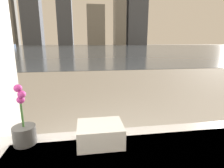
{
  "coord_description": "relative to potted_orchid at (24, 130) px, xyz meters",
  "views": [
    {
      "loc": [
        -0.25,
        -0.11,
        1.1
      ],
      "look_at": [
        0.12,
        2.32,
        0.53
      ],
      "focal_mm": 28.0,
      "sensor_mm": 36.0,
      "label": 1
    }
  ],
  "objects": [
    {
      "name": "skyline_tower_3",
      "position": [
        7.77,
        117.1,
        11.54
      ],
      "size": [
        11.13,
        8.73,
        24.3
      ],
      "color": "gray",
      "rests_on": "ground_plane"
    },
    {
      "name": "skyline_tower_4",
      "position": [
        23.31,
        117.1,
        14.87
      ],
      "size": [
        7.1,
        8.73,
        30.94
      ],
      "color": "gray",
      "rests_on": "ground_plane"
    },
    {
      "name": "harbor_water",
      "position": [
        0.62,
        61.1,
        -0.6
      ],
      "size": [
        180.0,
        110.0,
        0.01
      ],
      "color": "slate",
      "rests_on": "ground_plane"
    },
    {
      "name": "potted_orchid",
      "position": [
        0.0,
        0.0,
        0.0
      ],
      "size": [
        0.13,
        0.13,
        0.37
      ],
      "color": "#4C4C4C",
      "rests_on": "bathtub"
    },
    {
      "name": "harbor_boat_1",
      "position": [
        -16.44,
        40.4,
        0.09
      ],
      "size": [
        2.27,
        5.32,
        1.94
      ],
      "color": "navy",
      "rests_on": "harbor_water"
    },
    {
      "name": "towel_stack",
      "position": [
        0.44,
        -0.06,
        -0.03
      ],
      "size": [
        0.27,
        0.21,
        0.12
      ],
      "color": "white",
      "rests_on": "bathtub"
    },
    {
      "name": "skyline_tower_2",
      "position": [
        -11.36,
        117.1,
        14.19
      ],
      "size": [
        8.98,
        8.17,
        29.59
      ],
      "color": "#4C515B",
      "rests_on": "ground_plane"
    }
  ]
}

